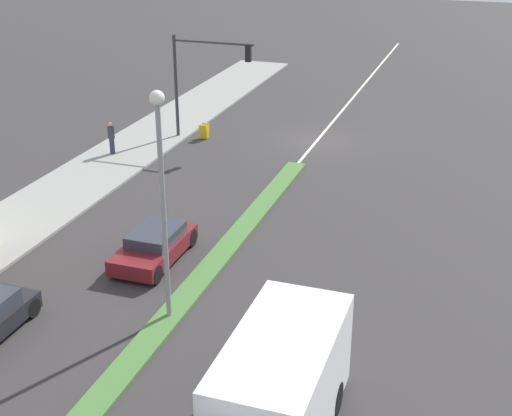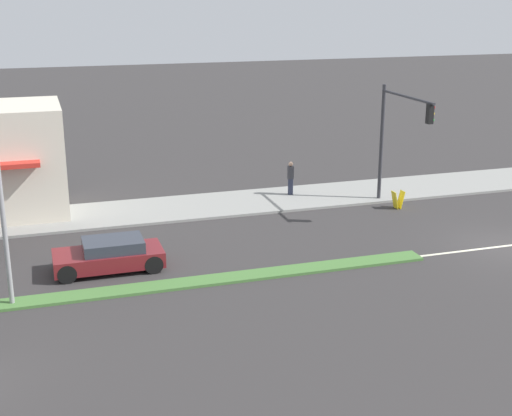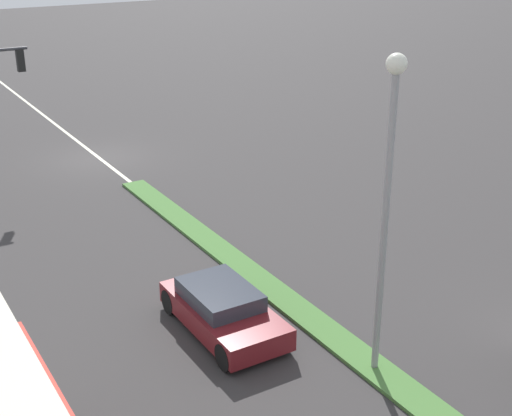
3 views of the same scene
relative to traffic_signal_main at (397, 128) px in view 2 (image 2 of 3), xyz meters
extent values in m
plane|color=#333030|center=(-6.12, 16.14, -3.90)|extent=(160.00, 160.00, 0.00)
cube|color=gray|center=(2.88, 16.64, -3.84)|extent=(4.00, 73.00, 0.12)
cube|color=beige|center=(-6.12, -1.86, -3.90)|extent=(0.16, 60.00, 0.01)
cylinder|color=#333338|center=(1.43, 0.01, -0.98)|extent=(0.18, 0.18, 5.60)
cylinder|color=#333338|center=(-0.82, 0.01, 1.52)|extent=(4.50, 0.12, 0.12)
cube|color=black|center=(-2.77, 0.01, 1.07)|extent=(0.28, 0.24, 0.84)
sphere|color=red|center=(-2.77, -0.12, 1.34)|extent=(0.18, 0.18, 0.18)
sphere|color=gold|center=(-2.77, -0.12, 1.07)|extent=(0.18, 0.18, 0.18)
sphere|color=green|center=(-2.77, -0.12, 0.80)|extent=(0.18, 0.18, 0.18)
cylinder|color=gray|center=(-6.12, 17.18, -0.30)|extent=(0.16, 0.16, 7.00)
cylinder|color=#282D42|center=(3.37, 3.94, -3.37)|extent=(0.26, 0.26, 0.82)
cylinder|color=#333338|center=(3.37, 3.94, -2.64)|extent=(0.34, 0.34, 0.63)
sphere|color=tan|center=(3.37, 3.94, -2.21)|extent=(0.22, 0.22, 0.22)
cube|color=yellow|center=(-0.06, -0.40, -3.47)|extent=(0.45, 0.21, 0.84)
cube|color=yellow|center=(-0.06, -0.08, -3.47)|extent=(0.45, 0.21, 0.84)
cube|color=maroon|center=(-3.92, 13.79, -3.42)|extent=(1.82, 3.98, 0.57)
cube|color=#2D333D|center=(-3.92, 13.59, -2.92)|extent=(1.55, 2.19, 0.42)
cylinder|color=black|center=(-4.74, 15.33, -3.56)|extent=(0.22, 0.69, 0.69)
cylinder|color=black|center=(-3.11, 15.33, -3.56)|extent=(0.22, 0.69, 0.69)
cylinder|color=black|center=(-4.74, 12.25, -3.56)|extent=(0.22, 0.69, 0.69)
cylinder|color=black|center=(-3.11, 12.25, -3.56)|extent=(0.22, 0.69, 0.69)
camera|label=1|loc=(-15.13, 34.84, 8.58)|focal=50.00mm
camera|label=2|loc=(-29.06, 15.98, 6.00)|focal=50.00mm
camera|label=3|loc=(3.66, 27.90, 6.00)|focal=50.00mm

